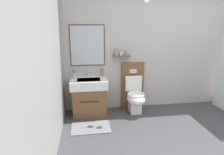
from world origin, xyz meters
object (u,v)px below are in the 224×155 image
vanity_sink_left (89,96)px  toilet (134,93)px  toothbrush_cup (74,75)px  soap_dispenser (102,72)px

vanity_sink_left → toilet: 0.93m
toothbrush_cup → soap_dispenser: toothbrush_cup is taller
toothbrush_cup → soap_dispenser: 0.57m
toilet → toothbrush_cup: 1.29m
vanity_sink_left → toilet: size_ratio=0.73×
vanity_sink_left → toothbrush_cup: toothbrush_cup is taller
toothbrush_cup → soap_dispenser: bearing=1.0°
vanity_sink_left → soap_dispenser: size_ratio=3.59×
toilet → toothbrush_cup: toilet is taller
toilet → vanity_sink_left: bearing=-179.5°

